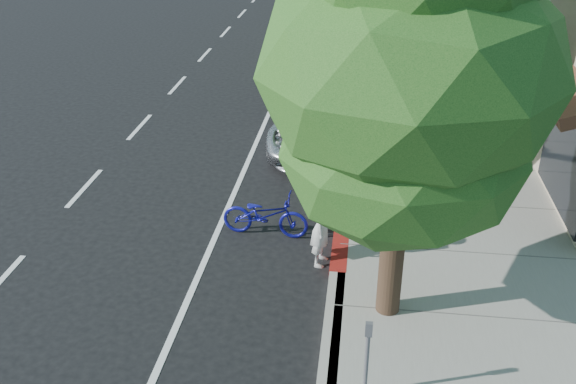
% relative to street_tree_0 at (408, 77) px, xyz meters
% --- Properties ---
extents(ground, '(120.00, 120.00, 0.00)m').
position_rel_street_tree_0_xyz_m(ground, '(-0.90, 2.00, -4.21)').
color(ground, black).
rests_on(ground, ground).
extents(sidewalk, '(4.60, 56.00, 0.15)m').
position_rel_street_tree_0_xyz_m(sidewalk, '(1.40, 10.00, -4.14)').
color(sidewalk, gray).
rests_on(sidewalk, ground).
extents(curb, '(0.30, 56.00, 0.15)m').
position_rel_street_tree_0_xyz_m(curb, '(-0.90, 10.00, -4.14)').
color(curb, '#9E998E').
rests_on(curb, ground).
extents(curb_red_segment, '(0.32, 4.00, 0.15)m').
position_rel_street_tree_0_xyz_m(curb_red_segment, '(-0.90, 3.00, -4.14)').
color(curb_red_segment, maroon).
rests_on(curb_red_segment, ground).
extents(street_tree_0, '(4.40, 4.40, 6.90)m').
position_rel_street_tree_0_xyz_m(street_tree_0, '(0.00, 0.00, 0.00)').
color(street_tree_0, black).
rests_on(street_tree_0, ground).
extents(cyclist, '(0.47, 0.64, 1.63)m').
position_rel_street_tree_0_xyz_m(cyclist, '(-1.25, 1.50, -3.40)').
color(cyclist, silver).
rests_on(cyclist, ground).
extents(bicycle, '(1.83, 0.75, 0.94)m').
position_rel_street_tree_0_xyz_m(bicycle, '(-2.48, 2.42, -3.74)').
color(bicycle, '#161596').
rests_on(bicycle, ground).
extents(silver_suv, '(2.74, 5.57, 1.52)m').
position_rel_street_tree_0_xyz_m(silver_suv, '(-1.63, 7.50, -3.45)').
color(silver_suv, silver).
rests_on(silver_suv, ground).
extents(dark_sedan, '(1.96, 5.21, 1.70)m').
position_rel_street_tree_0_xyz_m(dark_sedan, '(-2.18, 11.00, -3.36)').
color(dark_sedan, black).
rests_on(dark_sedan, ground).
extents(white_pickup, '(2.42, 5.69, 1.64)m').
position_rel_street_tree_0_xyz_m(white_pickup, '(-1.71, 19.82, -3.40)').
color(white_pickup, white).
rests_on(white_pickup, ground).
extents(pedestrian, '(1.14, 1.13, 1.86)m').
position_rel_street_tree_0_xyz_m(pedestrian, '(0.86, 12.17, -3.14)').
color(pedestrian, black).
rests_on(pedestrian, sidewalk).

